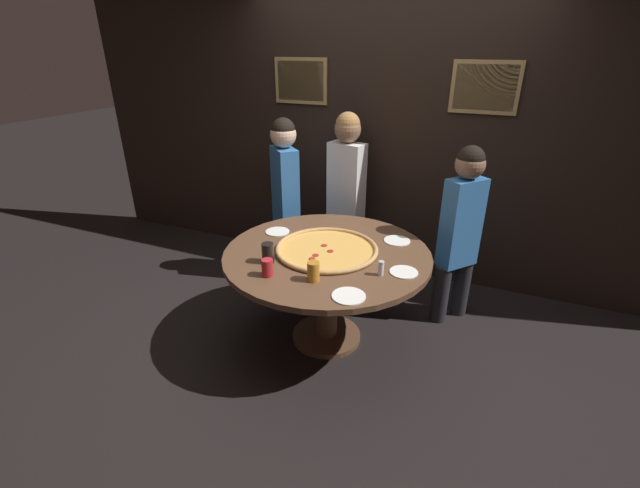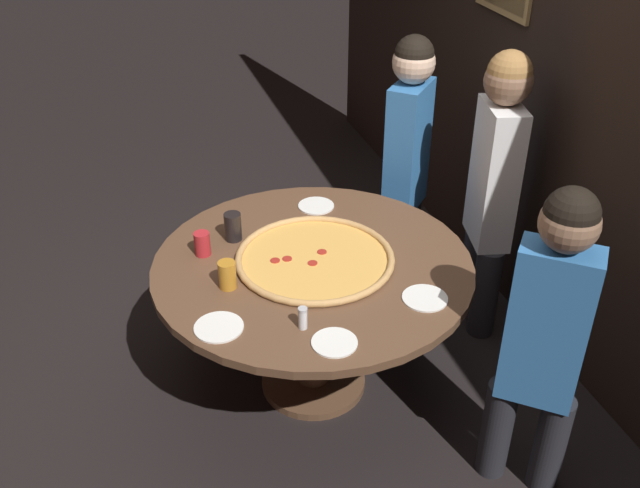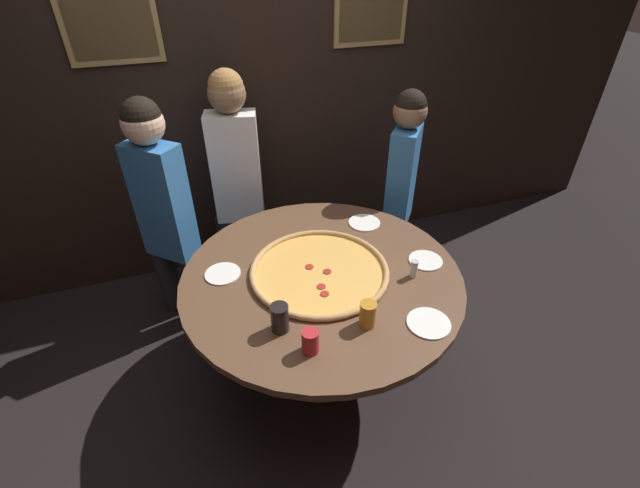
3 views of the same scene
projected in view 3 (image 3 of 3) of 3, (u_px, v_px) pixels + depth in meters
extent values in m
plane|color=black|center=(321.00, 366.00, 2.65)|extent=(24.00, 24.00, 0.00)
cube|color=black|center=(257.00, 92.00, 2.90)|extent=(6.40, 0.06, 2.60)
cube|color=#9E7F4C|center=(111.00, 27.00, 2.39)|extent=(0.52, 0.02, 0.40)
cube|color=#936B5B|center=(111.00, 27.00, 2.39)|extent=(0.46, 0.01, 0.34)
cube|color=#9E7F4C|center=(371.00, 13.00, 2.82)|extent=(0.52, 0.02, 0.40)
cube|color=#B2A893|center=(371.00, 13.00, 2.82)|extent=(0.46, 0.01, 0.34)
cylinder|color=brown|center=(322.00, 277.00, 2.23)|extent=(1.45, 1.45, 0.04)
cylinder|color=brown|center=(321.00, 326.00, 2.44)|extent=(0.16, 0.16, 0.70)
cylinder|color=brown|center=(321.00, 364.00, 2.63)|extent=(0.52, 0.52, 0.04)
cylinder|color=#E5A84C|center=(319.00, 272.00, 2.22)|extent=(0.68, 0.68, 0.01)
torus|color=tan|center=(319.00, 270.00, 2.21)|extent=(0.72, 0.72, 0.03)
cylinder|color=#A8281E|center=(327.00, 272.00, 2.21)|extent=(0.04, 0.04, 0.00)
cylinder|color=#A8281E|center=(309.00, 267.00, 2.24)|extent=(0.04, 0.04, 0.00)
cylinder|color=#A8281E|center=(325.00, 294.00, 2.07)|extent=(0.04, 0.04, 0.00)
cylinder|color=#A8281E|center=(321.00, 287.00, 2.11)|extent=(0.04, 0.04, 0.00)
cylinder|color=black|center=(280.00, 318.00, 1.86)|extent=(0.08, 0.08, 0.14)
cylinder|color=#B22328|center=(310.00, 341.00, 1.77)|extent=(0.07, 0.07, 0.11)
cylinder|color=#BC7A23|center=(368.00, 314.00, 1.89)|extent=(0.08, 0.08, 0.13)
cylinder|color=white|center=(426.00, 260.00, 2.30)|extent=(0.18, 0.18, 0.01)
cylinder|color=white|center=(223.00, 274.00, 2.21)|extent=(0.18, 0.18, 0.01)
cylinder|color=white|center=(429.00, 323.00, 1.93)|extent=(0.20, 0.20, 0.01)
cylinder|color=white|center=(364.00, 223.00, 2.60)|extent=(0.19, 0.19, 0.01)
cylinder|color=silver|center=(414.00, 270.00, 2.17)|extent=(0.04, 0.04, 0.08)
cylinder|color=#B7B7BC|center=(415.00, 262.00, 2.15)|extent=(0.04, 0.04, 0.01)
cylinder|color=#232328|center=(396.00, 240.00, 3.32)|extent=(0.18, 0.18, 0.49)
cylinder|color=#232328|center=(390.00, 256.00, 3.15)|extent=(0.18, 0.18, 0.49)
cube|color=#3370B2|center=(402.00, 177.00, 2.89)|extent=(0.31, 0.33, 0.69)
sphere|color=#8C664C|center=(410.00, 111.00, 2.63)|extent=(0.21, 0.21, 0.21)
sphere|color=black|center=(411.00, 105.00, 2.61)|extent=(0.20, 0.20, 0.20)
cylinder|color=#232328|center=(262.00, 245.00, 3.23)|extent=(0.17, 0.17, 0.53)
cylinder|color=#232328|center=(230.00, 247.00, 3.21)|extent=(0.17, 0.17, 0.53)
cube|color=white|center=(236.00, 168.00, 2.84)|extent=(0.35, 0.24, 0.75)
sphere|color=#8C664C|center=(227.00, 94.00, 2.56)|extent=(0.23, 0.23, 0.23)
sphere|color=#9E703D|center=(226.00, 87.00, 2.53)|extent=(0.21, 0.21, 0.21)
cylinder|color=#232328|center=(196.00, 287.00, 2.85)|extent=(0.20, 0.20, 0.52)
cylinder|color=#232328|center=(169.00, 278.00, 2.93)|extent=(0.20, 0.20, 0.52)
cube|color=#3370B2|center=(162.00, 203.00, 2.52)|extent=(0.34, 0.33, 0.73)
sphere|color=beige|center=(143.00, 124.00, 2.25)|extent=(0.23, 0.23, 0.23)
sphere|color=black|center=(141.00, 117.00, 2.22)|extent=(0.21, 0.21, 0.21)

